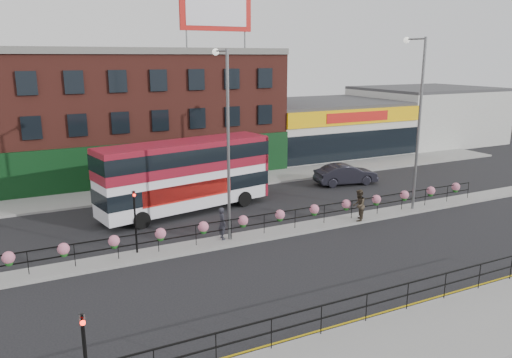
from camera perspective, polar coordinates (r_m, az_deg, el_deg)
name	(u,v)px	position (r m, az deg, el deg)	size (l,w,h in m)	color
ground	(280,233)	(28.44, 2.73, -6.19)	(120.00, 120.00, 0.00)	black
south_pavement	(444,334)	(19.84, 20.70, -16.26)	(60.00, 4.00, 0.15)	gray
north_pavement	(204,185)	(38.85, -5.97, -0.64)	(60.00, 4.00, 0.15)	gray
median	(280,232)	(28.42, 2.73, -6.05)	(60.00, 1.60, 0.15)	gray
yellow_line_inner	(399,308)	(21.26, 16.04, -13.96)	(60.00, 0.10, 0.01)	gold
yellow_line_outer	(402,310)	(21.14, 16.37, -14.15)	(60.00, 0.10, 0.01)	gold
brick_building	(125,112)	(44.42, -14.71, 7.42)	(25.00, 12.21, 10.30)	brown
supermarket	(320,127)	(52.58, 7.38, 5.96)	(15.00, 12.25, 5.30)	silver
warehouse_east	(426,115)	(62.00, 18.82, 6.99)	(14.50, 12.00, 6.30)	#BABBB5
billboard	(216,11)	(41.48, -4.59, 18.55)	(6.00, 0.29, 4.40)	red
median_railing	(280,215)	(28.10, 2.75, -4.19)	(30.04, 0.56, 1.23)	black
south_railing	(367,301)	(19.36, 12.55, -13.44)	(20.04, 0.05, 1.12)	black
double_decker_bus	(186,169)	(31.82, -8.01, 1.14)	(11.62, 4.67, 4.58)	white
car	(346,174)	(39.50, 10.23, 0.53)	(5.08, 2.49, 1.60)	black
pedestrian_a	(222,223)	(26.88, -3.87, -5.07)	(0.47, 0.68, 1.78)	#23232C
pedestrian_b	(359,205)	(30.39, 11.66, -2.96)	(1.17, 1.17, 1.91)	#382F23
lamp_column_west	(226,129)	(25.91, -3.44, 5.68)	(0.36, 1.75, 9.99)	slate
lamp_column_east	(417,109)	(32.91, 17.92, 7.58)	(0.39, 1.89, 10.77)	slate
traffic_light_south	(84,345)	(14.28, -19.02, -17.53)	(0.15, 0.28, 3.65)	black
traffic_light_median	(135,208)	(25.27, -13.71, -3.27)	(0.15, 0.28, 3.65)	black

